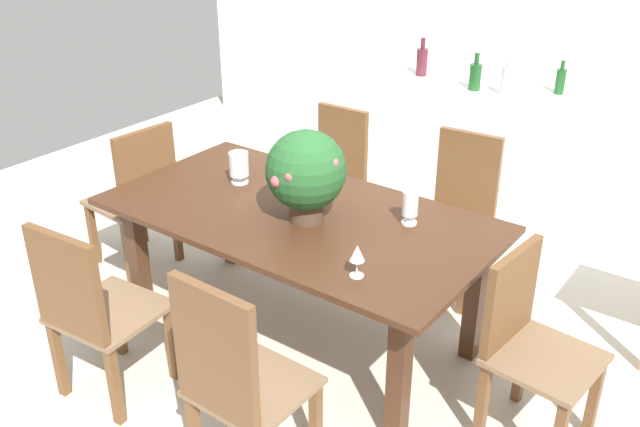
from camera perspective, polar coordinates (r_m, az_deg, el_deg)
name	(u,v)px	position (r m, az deg, el deg)	size (l,w,h in m)	color
ground_plane	(323,315)	(4.17, 0.21, -8.16)	(7.04, 7.04, 0.00)	beige
back_wall	(522,18)	(5.84, 16.01, 14.90)	(6.40, 0.10, 2.60)	white
dining_table	(298,229)	(3.68, -1.78, -1.29)	(2.02, 1.08, 0.76)	#422616
chair_far_right	(459,207)	(4.29, 11.15, 0.51)	(0.44, 0.46, 0.97)	brown
chair_far_left	(335,174)	(4.69, 1.18, 3.25)	(0.41, 0.41, 0.95)	brown
chair_head_end	(139,192)	(4.54, -14.38, 1.67)	(0.49, 0.49, 0.96)	brown
chair_foot_end	(528,339)	(3.26, 16.42, -9.67)	(0.47, 0.48, 0.90)	brown
chair_near_right	(235,379)	(2.86, -6.91, -13.10)	(0.44, 0.44, 1.01)	brown
chair_near_left	(91,307)	(3.46, -18.01, -7.22)	(0.49, 0.49, 0.95)	brown
flower_centerpiece	(306,172)	(3.45, -1.15, 3.35)	(0.40, 0.42, 0.47)	#4C3828
crystal_vase_left	(239,165)	(3.96, -6.56, 3.89)	(0.11, 0.11, 0.18)	silver
crystal_vase_center_near	(410,205)	(3.50, 7.28, 0.65)	(0.08, 0.08, 0.18)	silver
crystal_vase_right	(284,157)	(4.00, -2.93, 4.60)	(0.12, 0.12, 0.20)	silver
wine_glass	(357,254)	(3.03, 3.02, -3.32)	(0.07, 0.07, 0.15)	silver
kitchen_counter	(458,149)	(5.28, 11.12, 5.16)	(1.47, 0.58, 0.99)	white
wine_bottle_tall	(422,61)	(5.23, 8.23, 12.08)	(0.08, 0.08, 0.27)	#511E28
wine_bottle_dark	(506,81)	(4.86, 14.78, 10.32)	(0.06, 0.06, 0.24)	#B2BFB7
wine_bottle_amber	(560,81)	(5.00, 18.84, 10.12)	(0.06, 0.06, 0.22)	#194C1E
wine_bottle_clear	(475,76)	(4.93, 12.42, 10.79)	(0.08, 0.08, 0.25)	#194C1E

